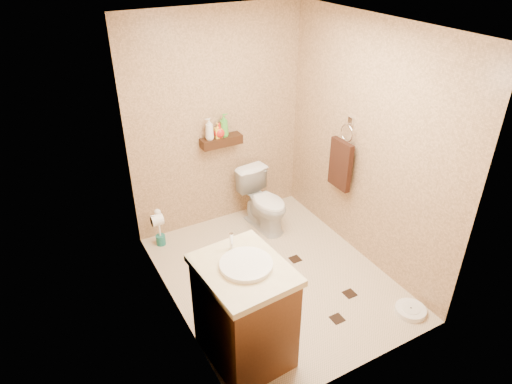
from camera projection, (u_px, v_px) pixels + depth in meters
ground at (275, 276)px, 4.56m from camera, size 2.50×2.50×0.00m
wall_back at (218, 123)px, 4.90m from camera, size 2.00×0.04×2.40m
wall_front at (376, 246)px, 3.01m from camera, size 2.00×0.04×2.40m
wall_left at (168, 199)px, 3.54m from camera, size 0.04×2.50×2.40m
wall_right at (367, 147)px, 4.37m from camera, size 0.04×2.50×2.40m
ceiling at (282, 25)px, 3.35m from camera, size 2.00×2.50×0.02m
wall_shelf at (221, 141)px, 4.93m from camera, size 0.46×0.14×0.10m
floor_accents at (277, 279)px, 4.52m from camera, size 1.16×1.47×0.01m
toilet at (264, 201)px, 5.16m from camera, size 0.45×0.70×0.67m
vanity at (244, 311)px, 3.51m from camera, size 0.66×0.78×1.04m
bathroom_scale at (410, 310)px, 4.12m from camera, size 0.31×0.31×0.06m
toilet_brush at (160, 232)px, 4.94m from camera, size 0.10×0.10×0.45m
towel_ring at (341, 162)px, 4.65m from camera, size 0.12×0.30×0.76m
toilet_paper at (157, 220)px, 4.35m from camera, size 0.12×0.11×0.12m
bottle_a at (209, 129)px, 4.79m from camera, size 0.09×0.09×0.24m
bottle_b at (218, 131)px, 4.85m from camera, size 0.07×0.07×0.16m
bottle_c at (219, 130)px, 4.86m from camera, size 0.17×0.17×0.16m
bottle_d at (224, 125)px, 4.86m from camera, size 0.12×0.12×0.25m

